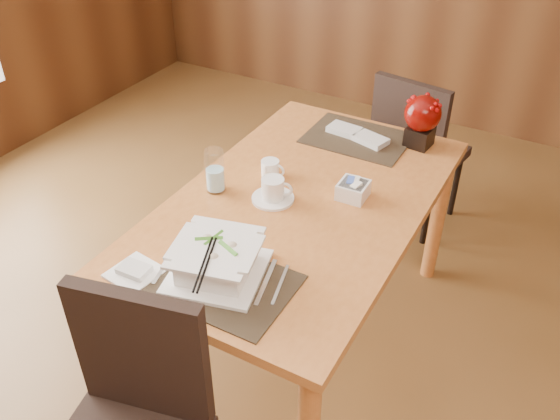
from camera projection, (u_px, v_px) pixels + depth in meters
The scene contains 12 objects.
dining_table at pixel (301, 219), 2.34m from camera, with size 0.90×1.50×0.75m.
placemat_near at pixel (222, 284), 1.89m from camera, with size 0.45×0.33×0.01m, color black.
placemat_far at pixel (357, 138), 2.67m from camera, with size 0.45×0.33×0.01m, color black.
soup_setting at pixel (217, 261), 1.89m from camera, with size 0.36×0.36×0.12m.
coffee_cup at pixel (273, 191), 2.25m from camera, with size 0.16×0.16×0.09m.
water_glass at pixel (215, 171), 2.28m from camera, with size 0.08×0.08×0.18m, color white.
creamer_jug at pixel (270, 168), 2.40m from camera, with size 0.10×0.10×0.07m, color white, non-canonical shape.
sugar_caddy at pixel (353, 190), 2.27m from camera, with size 0.11×0.11×0.07m, color white.
berry_decor at pixel (422, 118), 2.54m from camera, with size 0.16×0.16×0.23m.
napkins_far at pixel (359, 135), 2.66m from camera, with size 0.29×0.10×0.03m, color silver, non-canonical shape.
bread_plate at pixel (135, 273), 1.93m from camera, with size 0.15×0.15×0.01m, color white.
far_chair at pixel (414, 146), 3.11m from camera, with size 0.48×0.48×0.90m.
Camera 1 is at (0.84, -1.08, 2.04)m, focal length 38.00 mm.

